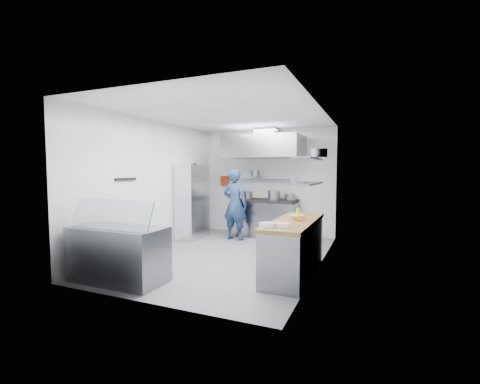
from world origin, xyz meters
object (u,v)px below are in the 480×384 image
at_px(gas_range, 266,219).
at_px(chef, 235,204).
at_px(wire_rack, 192,202).
at_px(display_case, 118,254).

xyz_separation_m(gas_range, chef, (-0.59, -0.67, 0.43)).
bearing_deg(wire_rack, gas_range, 30.71).
height_order(chef, wire_rack, wire_rack).
bearing_deg(gas_range, wire_rack, -149.29).
bearing_deg(display_case, chef, 82.33).
relative_size(chef, display_case, 1.17).
bearing_deg(chef, display_case, 87.56).
bearing_deg(wire_rack, chef, 15.96).
distance_m(chef, display_case, 3.49).
height_order(chef, display_case, chef).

